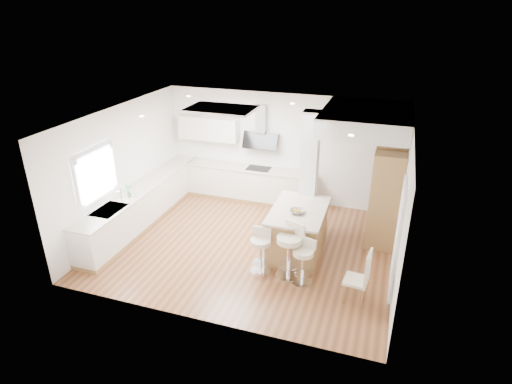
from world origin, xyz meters
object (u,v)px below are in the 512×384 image
at_px(peninsula, 298,231).
at_px(bar_stool_c, 303,259).
at_px(bar_stool_b, 290,248).
at_px(dining_chair, 362,275).
at_px(bar_stool_a, 261,248).

bearing_deg(peninsula, bar_stool_c, -72.02).
distance_m(peninsula, bar_stool_b, 0.89).
bearing_deg(dining_chair, bar_stool_a, 176.44).
xyz_separation_m(peninsula, bar_stool_a, (-0.50, -0.92, 0.01)).
bearing_deg(bar_stool_a, peninsula, 54.55).
bearing_deg(peninsula, bar_stool_a, -119.64).
height_order(peninsula, bar_stool_b, bar_stool_b).
xyz_separation_m(bar_stool_c, dining_chair, (1.07, -0.24, 0.05)).
height_order(peninsula, dining_chair, peninsula).
bearing_deg(bar_stool_a, bar_stool_b, -2.51).
xyz_separation_m(bar_stool_b, dining_chair, (1.37, -0.37, -0.07)).
height_order(bar_stool_a, bar_stool_c, bar_stool_a).
relative_size(bar_stool_b, dining_chair, 1.07).
bearing_deg(bar_stool_c, bar_stool_b, 175.55).
height_order(bar_stool_b, dining_chair, bar_stool_b).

